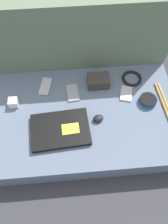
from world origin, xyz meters
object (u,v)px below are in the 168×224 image
at_px(computer_mouse, 98,118).
at_px(phone_silver, 126,94).
at_px(speaker_puck, 148,101).
at_px(phone_black, 73,93).
at_px(phone_small, 46,86).
at_px(laptop, 60,130).
at_px(charger_brick, 13,102).
at_px(camera_pouch, 98,81).

bearing_deg(computer_mouse, phone_silver, 28.39).
relative_size(computer_mouse, speaker_puck, 0.63).
height_order(phone_black, phone_small, phone_small).
relative_size(laptop, charger_brick, 6.31).
height_order(laptop, computer_mouse, same).
distance_m(speaker_puck, camera_pouch, 0.31).
relative_size(phone_silver, phone_black, 0.93).
distance_m(phone_small, camera_pouch, 0.31).
bearing_deg(charger_brick, phone_small, 31.77).
height_order(laptop, phone_silver, laptop).
bearing_deg(camera_pouch, charger_brick, -168.29).
relative_size(phone_silver, camera_pouch, 0.93).
xyz_separation_m(phone_black, charger_brick, (-0.33, -0.05, 0.02)).
bearing_deg(charger_brick, phone_silver, 1.61).
height_order(phone_black, camera_pouch, camera_pouch).
distance_m(phone_small, charger_brick, 0.21).
bearing_deg(computer_mouse, phone_small, 127.55).
distance_m(computer_mouse, camera_pouch, 0.24).
bearing_deg(charger_brick, laptop, -35.71).
relative_size(phone_black, charger_brick, 2.46).
bearing_deg(phone_small, phone_black, -7.15).
xyz_separation_m(computer_mouse, camera_pouch, (0.03, 0.24, 0.02)).
bearing_deg(charger_brick, phone_black, 8.74).
bearing_deg(phone_silver, speaker_puck, -15.34).
height_order(phone_silver, phone_black, phone_silver).
distance_m(computer_mouse, phone_black, 0.23).
bearing_deg(phone_black, camera_pouch, 12.62).
distance_m(phone_black, phone_small, 0.17).
relative_size(laptop, phone_small, 2.39).
bearing_deg(camera_pouch, computer_mouse, -96.57).
distance_m(computer_mouse, phone_small, 0.38).
relative_size(speaker_puck, phone_silver, 0.87).
height_order(computer_mouse, phone_black, computer_mouse).
height_order(phone_small, camera_pouch, camera_pouch).
bearing_deg(phone_black, laptop, -113.57).
distance_m(phone_silver, phone_black, 0.31).
bearing_deg(phone_small, speaker_puck, -2.10).
relative_size(speaker_puck, phone_small, 0.76).
xyz_separation_m(phone_black, camera_pouch, (0.16, 0.05, 0.03)).
distance_m(laptop, charger_brick, 0.32).
distance_m(phone_silver, phone_small, 0.48).
height_order(phone_silver, charger_brick, charger_brick).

